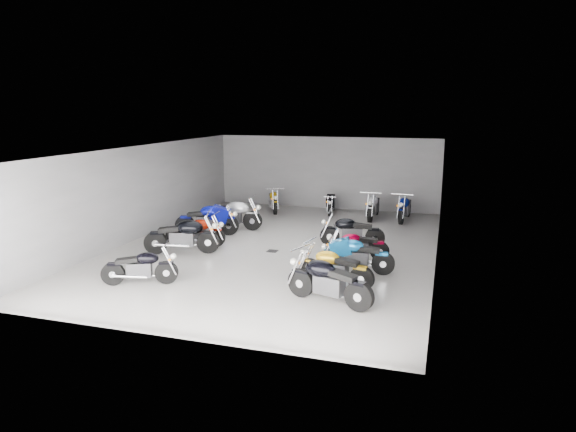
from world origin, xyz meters
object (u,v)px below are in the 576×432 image
drain_grate (272,251)px  motorcycle_right_b (334,267)px  motorcycle_left_d (196,231)px  motorcycle_back_e (373,206)px  motorcycle_back_d (332,203)px  motorcycle_back_f (405,208)px  motorcycle_left_a (141,267)px  motorcycle_left_e (208,220)px  motorcycle_right_c (356,255)px  motorcycle_right_e (351,231)px  motorcycle_right_a (328,281)px  motorcycle_left_f (232,214)px  motorcycle_back_b (274,200)px  motorcycle_left_c (183,236)px  motorcycle_right_d (357,246)px

drain_grate → motorcycle_right_b: size_ratio=0.16×
motorcycle_left_d → motorcycle_back_e: size_ratio=0.93×
motorcycle_back_d → motorcycle_back_f: size_ratio=0.84×
drain_grate → motorcycle_left_a: motorcycle_left_a is taller
motorcycle_left_e → motorcycle_right_c: (5.80, -2.70, -0.05)m
motorcycle_right_c → drain_grate: bearing=60.7°
motorcycle_left_e → motorcycle_back_d: (3.42, 5.00, -0.10)m
motorcycle_left_e → motorcycle_right_e: motorcycle_left_e is taller
motorcycle_left_e → motorcycle_right_a: bearing=32.8°
drain_grate → motorcycle_right_c: motorcycle_right_c is taller
motorcycle_right_c → motorcycle_left_a: bearing=112.5°
motorcycle_left_d → motorcycle_right_b: motorcycle_right_b is taller
motorcycle_left_d → motorcycle_back_e: motorcycle_back_e is taller
motorcycle_left_f → motorcycle_back_b: size_ratio=1.22×
drain_grate → motorcycle_back_b: (-2.01, 6.03, 0.49)m
motorcycle_back_e → motorcycle_right_e: bearing=90.0°
motorcycle_left_c → motorcycle_left_f: motorcycle_left_f is taller
motorcycle_left_a → motorcycle_back_f: size_ratio=0.85×
motorcycle_right_b → motorcycle_right_c: 1.27m
drain_grate → motorcycle_right_e: 2.69m
motorcycle_right_c → motorcycle_back_d: bearing=13.0°
motorcycle_left_d → motorcycle_left_e: motorcycle_left_e is taller
drain_grate → motorcycle_left_d: (-2.61, -0.12, 0.48)m
motorcycle_right_b → motorcycle_right_e: motorcycle_right_e is taller
motorcycle_back_d → motorcycle_left_a: bearing=68.8°
motorcycle_left_d → motorcycle_right_e: size_ratio=0.96×
motorcycle_left_c → motorcycle_right_c: size_ratio=1.09×
motorcycle_left_a → motorcycle_back_d: 10.64m
motorcycle_right_b → motorcycle_left_e: bearing=64.7°
motorcycle_left_d → motorcycle_left_a: bearing=-0.7°
motorcycle_right_d → motorcycle_back_e: (-0.36, 6.04, 0.07)m
motorcycle_right_b → motorcycle_back_f: bearing=3.1°
motorcycle_back_f → motorcycle_right_c: bearing=89.0°
motorcycle_left_a → motorcycle_right_d: (4.96, 3.73, -0.01)m
motorcycle_right_a → motorcycle_right_b: motorcycle_right_a is taller
motorcycle_left_c → motorcycle_left_f: bearing=157.0°
motorcycle_left_f → motorcycle_back_d: (2.92, 3.94, -0.12)m
motorcycle_left_d → motorcycle_right_d: size_ratio=1.11×
motorcycle_left_f → motorcycle_right_e: bearing=71.1°
motorcycle_right_b → motorcycle_back_e: size_ratio=0.93×
motorcycle_left_e → motorcycle_back_f: motorcycle_left_e is taller
motorcycle_left_d → motorcycle_right_a: 6.44m
drain_grate → motorcycle_right_b: (2.56, -2.58, 0.49)m
motorcycle_right_a → motorcycle_right_d: size_ratio=1.19×
motorcycle_left_a → motorcycle_back_b: motorcycle_back_b is taller
drain_grate → motorcycle_back_b: 6.38m
drain_grate → motorcycle_left_e: size_ratio=0.14×
drain_grate → motorcycle_right_a: size_ratio=0.15×
motorcycle_back_d → drain_grate: bearing=79.2°
motorcycle_left_e → motorcycle_left_f: 1.17m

